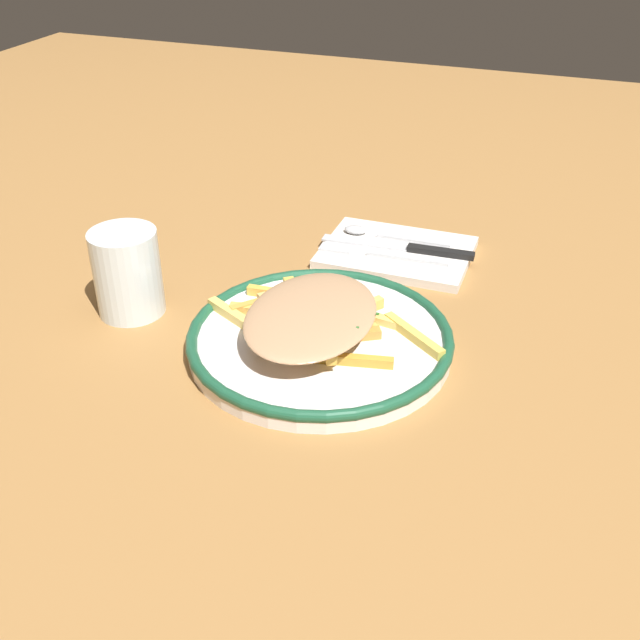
{
  "coord_description": "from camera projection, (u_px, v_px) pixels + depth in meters",
  "views": [
    {
      "loc": [
        -0.67,
        -0.24,
        0.48
      ],
      "look_at": [
        0.0,
        0.0,
        0.04
      ],
      "focal_mm": 43.09,
      "sensor_mm": 36.0,
      "label": 1
    }
  ],
  "objects": [
    {
      "name": "ground_plane",
      "position": [
        320.0,
        349.0,
        0.86
      ],
      "size": [
        2.6,
        2.6,
        0.0
      ],
      "primitive_type": "plane",
      "color": "olive"
    },
    {
      "name": "plate",
      "position": [
        320.0,
        339.0,
        0.85
      ],
      "size": [
        0.3,
        0.3,
        0.02
      ],
      "color": "white",
      "rests_on": "ground_plane"
    },
    {
      "name": "fries_heap",
      "position": [
        312.0,
        317.0,
        0.84
      ],
      "size": [
        0.21,
        0.28,
        0.04
      ],
      "color": "orange",
      "rests_on": "plate"
    },
    {
      "name": "napkin",
      "position": [
        397.0,
        253.0,
        1.05
      ],
      "size": [
        0.15,
        0.2,
        0.01
      ],
      "primitive_type": "cube",
      "rotation": [
        0.0,
        0.0,
        0.01
      ],
      "color": "silver",
      "rests_on": "ground_plane"
    },
    {
      "name": "fork",
      "position": [
        382.0,
        255.0,
        1.02
      ],
      "size": [
        0.02,
        0.18,
        0.0
      ],
      "color": "silver",
      "rests_on": "napkin"
    },
    {
      "name": "knife",
      "position": [
        411.0,
        248.0,
        1.04
      ],
      "size": [
        0.03,
        0.21,
        0.01
      ],
      "color": "black",
      "rests_on": "napkin"
    },
    {
      "name": "spoon",
      "position": [
        378.0,
        234.0,
        1.08
      ],
      "size": [
        0.02,
        0.15,
        0.01
      ],
      "color": "silver",
      "rests_on": "napkin"
    },
    {
      "name": "water_glass",
      "position": [
        128.0,
        272.0,
        0.9
      ],
      "size": [
        0.08,
        0.08,
        0.1
      ],
      "primitive_type": "cylinder",
      "color": "silver",
      "rests_on": "ground_plane"
    }
  ]
}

